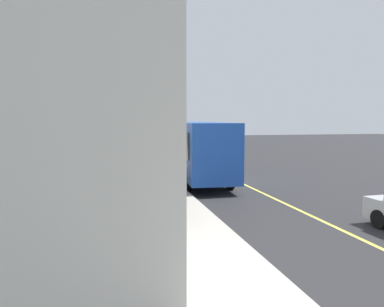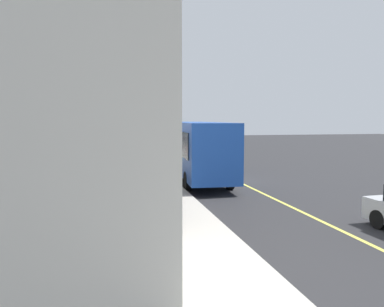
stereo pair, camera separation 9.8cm
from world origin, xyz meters
name	(u,v)px [view 1 (the left image)]	position (x,y,z in m)	size (l,w,h in m)	color
ground	(235,180)	(0.00, 0.00, 0.00)	(120.00, 120.00, 0.00)	#28282B
sidewalk	(153,182)	(0.00, 5.01, 0.07)	(80.00, 2.60, 0.15)	#B2ADA3
lane_centre_stripe	(235,180)	(0.00, 0.00, 0.00)	(36.00, 0.16, 0.01)	#D8D14C
storefront_building	(28,75)	(-2.31, 11.04, 5.74)	(25.53, 10.08, 11.50)	silver
bus	(197,147)	(0.92, 2.17, 1.99)	(11.25, 3.14, 3.50)	#1E4CAD
traffic_light	(146,134)	(7.68, 4.56, 2.53)	(0.30, 0.52, 3.20)	#2D2D33
car_teal	(164,151)	(12.46, 2.44, 0.74)	(4.35, 1.96, 1.52)	#14666B
pedestrian_near_storefront	(172,195)	(-9.15, 5.51, 1.19)	(0.34, 0.34, 1.73)	black
pedestrian_waiting	(144,153)	(5.77, 4.92, 1.22)	(0.34, 0.34, 1.77)	black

